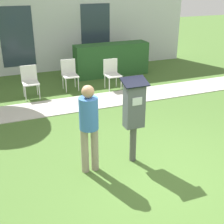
{
  "coord_description": "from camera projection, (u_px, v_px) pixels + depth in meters",
  "views": [
    {
      "loc": [
        -2.38,
        -3.99,
        3.14
      ],
      "look_at": [
        -0.58,
        0.51,
        1.05
      ],
      "focal_mm": 50.0,
      "sensor_mm": 36.0,
      "label": 1
    }
  ],
  "objects": [
    {
      "name": "sidewalk",
      "position": [
        90.0,
        102.0,
        8.53
      ],
      "size": [
        12.0,
        1.1,
        0.02
      ],
      "color": "beige",
      "rests_on": "ground"
    },
    {
      "name": "outdoor_chair_middle",
      "position": [
        69.0,
        72.0,
        9.37
      ],
      "size": [
        0.44,
        0.44,
        0.9
      ],
      "rotation": [
        0.0,
        0.0,
        0.0
      ],
      "color": "white",
      "rests_on": "ground"
    },
    {
      "name": "outdoor_chair_right",
      "position": [
        112.0,
        72.0,
        9.41
      ],
      "size": [
        0.44,
        0.44,
        0.9
      ],
      "rotation": [
        0.0,
        0.0,
        0.3
      ],
      "color": "white",
      "rests_on": "ground"
    },
    {
      "name": "outdoor_chair_left",
      "position": [
        30.0,
        79.0,
        8.72
      ],
      "size": [
        0.44,
        0.44,
        0.9
      ],
      "rotation": [
        0.0,
        0.0,
        -0.01
      ],
      "color": "white",
      "rests_on": "ground"
    },
    {
      "name": "person_standing",
      "position": [
        89.0,
        123.0,
        5.17
      ],
      "size": [
        0.32,
        0.32,
        1.58
      ],
      "rotation": [
        0.0,
        0.0,
        0.58
      ],
      "color": "gray",
      "rests_on": "ground"
    },
    {
      "name": "ground_plane",
      "position": [
        153.0,
        173.0,
        5.45
      ],
      "size": [
        40.0,
        40.0,
        0.0
      ],
      "primitive_type": "plane",
      "color": "#476B2D"
    },
    {
      "name": "building_facade",
      "position": [
        57.0,
        25.0,
        10.96
      ],
      "size": [
        10.0,
        0.26,
        3.2
      ],
      "color": "silver",
      "rests_on": "ground"
    },
    {
      "name": "parking_meter",
      "position": [
        134.0,
        110.0,
        5.44
      ],
      "size": [
        0.44,
        0.31,
        1.59
      ],
      "color": "#4C4C4C",
      "rests_on": "ground"
    },
    {
      "name": "hedge_row",
      "position": [
        111.0,
        60.0,
        10.72
      ],
      "size": [
        2.57,
        0.6,
        1.1
      ],
      "color": "#285628",
      "rests_on": "ground"
    }
  ]
}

